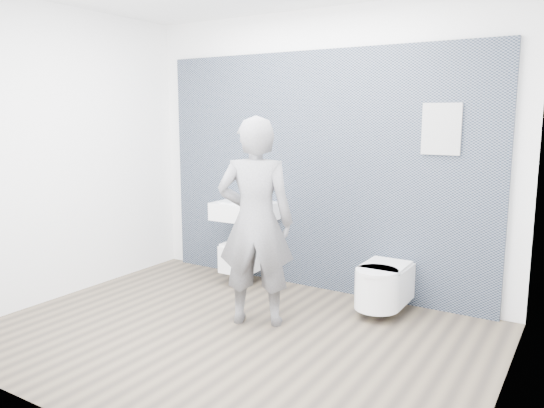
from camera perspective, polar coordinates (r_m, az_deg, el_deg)
The scene contains 8 objects.
ground at distance 4.46m, azimuth -4.18°, elevation -13.88°, with size 4.00×4.00×0.00m, color brown.
room_shell at distance 4.10m, azimuth -4.48°, elevation 9.05°, with size 4.00×4.00×4.00m.
tile_wall at distance 5.64m, azimuth 4.71°, elevation -8.81°, with size 3.60×0.06×2.40m, color black.
washbasin at distance 5.59m, azimuth -2.98°, elevation -0.70°, with size 0.61×0.46×0.46m.
toilet_square at distance 5.68m, azimuth -2.99°, elevation -5.42°, with size 0.34×0.49×0.63m.
toilet_rounded at distance 4.91m, azimuth 11.76°, elevation -8.55°, with size 0.40×0.67×0.36m.
info_placard at distance 5.19m, azimuth 16.83°, elevation -10.84°, with size 0.34×0.03×0.45m, color silver.
visitor at distance 4.46m, azimuth -1.77°, elevation -1.95°, with size 0.64×0.42×1.77m, color gray.
Camera 1 is at (2.42, -3.31, 1.77)m, focal length 35.00 mm.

